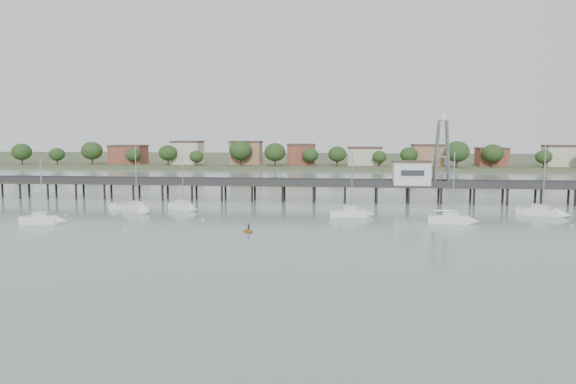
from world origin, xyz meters
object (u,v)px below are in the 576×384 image
Objects in this scene: sailboat_d at (457,220)px; sailboat_b at (185,207)px; pier at (299,185)px; white_tender at (117,207)px; lattice_tower at (442,153)px; sailboat_f at (139,209)px; sailboat_e at (548,213)px; sailboat_c at (356,213)px; sailboat_a at (47,220)px; yellow_dinghy at (249,232)px.

sailboat_b is at bearing 171.06° from sailboat_d.
pier is 39.74m from white_tender.
lattice_tower reaches higher than pier.
pier is 36.47m from sailboat_f.
sailboat_b is (-21.19, -17.66, -3.14)m from pier.
sailboat_e reaches higher than pier.
lattice_tower reaches higher than sailboat_f.
white_tender is (-6.47, 4.53, -0.22)m from sailboat_f.
sailboat_c is 48.76m from white_tender.
lattice_tower is at bearing 58.83° from sailboat_f.
sailboat_d is (-1.64, -28.40, -10.46)m from lattice_tower.
sailboat_d is at bearing -4.29° from sailboat_a.
sailboat_c is 34.18m from sailboat_b.
sailboat_e is (16.78, -17.83, -10.46)m from lattice_tower.
sailboat_b is at bearing -140.20° from pier.
sailboat_d reaches higher than sailboat_c.
sailboat_e is at bearing 1.08° from sailboat_a.
sailboat_c is (-18.88, -22.61, -10.46)m from lattice_tower.
sailboat_e is 5.73× the size of yellow_dinghy.
sailboat_a is at bearing -104.00° from sailboat_b.
sailboat_a is 3.11× the size of white_tender.
yellow_dinghy is (-35.74, -40.50, -11.10)m from lattice_tower.
white_tender is at bearing -154.70° from pier.
lattice_tower is at bearing 38.42° from sailboat_c.
white_tender is at bearing 67.11° from sailboat_a.
sailboat_c is 1.00× the size of sailboat_d.
sailboat_c is 41.96m from sailboat_f.
sailboat_d is (-18.42, -10.57, 0.01)m from sailboat_e.
pier is at bearing 0.73° from white_tender.
sailboat_e is 21.23m from sailboat_d.
sailboat_d reaches higher than yellow_dinghy.
yellow_dinghy is (-34.10, -12.10, -0.64)m from sailboat_d.
sailboat_d is at bearing -43.56° from pier.
sailboat_a is 70.28m from sailboat_d.
lattice_tower is 80.83m from sailboat_a.
yellow_dinghy is at bearing -17.46° from sailboat_a.
sailboat_b is 52.17m from sailboat_d.
sailboat_e is 3.71× the size of white_tender.
white_tender is (-65.66, 11.48, -0.22)m from sailboat_d.
sailboat_f reaches higher than sailboat_a.
lattice_tower is 31.25m from sailboat_c.
white_tender is (-14.61, 0.74, -0.23)m from sailboat_b.
sailboat_c is at bearing -60.82° from pier.
sailboat_d is (29.86, -28.40, -3.15)m from pier.
sailboat_e is at bearing 32.78° from sailboat_d.
pier is 27.76m from sailboat_b.
pier is 11.61× the size of sailboat_c.
yellow_dinghy is at bearing -61.33° from white_tender.
yellow_dinghy is (35.73, -4.21, -0.65)m from sailboat_a.
sailboat_b is at bearing 89.20° from yellow_dinghy.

